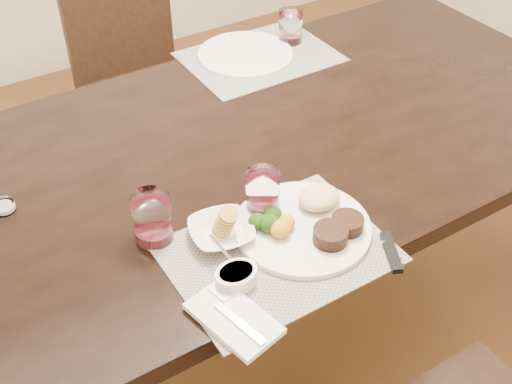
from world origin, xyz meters
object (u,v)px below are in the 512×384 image
steak_knife (382,244)px  wine_glass_near (263,194)px  dinner_plate (309,222)px  cracker_bowl (221,231)px  far_plate (245,54)px  chair_far (135,70)px

steak_knife → wine_glass_near: (-0.16, 0.23, 0.04)m
dinner_plate → cracker_bowl: cracker_bowl is taller
steak_knife → far_plate: size_ratio=0.86×
far_plate → dinner_plate: bearing=-111.1°
steak_knife → wine_glass_near: size_ratio=2.45×
chair_far → wine_glass_near: chair_far is taller
far_plate → steak_knife: bearing=-102.1°
cracker_bowl → wine_glass_near: (0.13, 0.03, 0.03)m
wine_glass_near → dinner_plate: bearing=-63.0°
cracker_bowl → far_plate: (0.47, 0.67, -0.01)m
dinner_plate → cracker_bowl: 0.19m
steak_knife → cracker_bowl: size_ratio=1.60×
chair_far → steak_knife: size_ratio=3.47×
chair_far → dinner_plate: (-0.11, -1.28, 0.27)m
steak_knife → dinner_plate: bearing=154.9°
steak_knife → wine_glass_near: wine_glass_near is taller
steak_knife → cracker_bowl: 0.35m
dinner_plate → steak_knife: (0.10, -0.13, -0.01)m
chair_far → dinner_plate: chair_far is taller
cracker_bowl → far_plate: size_ratio=0.54×
chair_far → steak_knife: chair_far is taller
dinner_plate → far_plate: dinner_plate is taller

